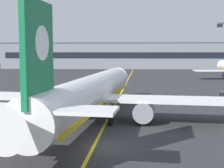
% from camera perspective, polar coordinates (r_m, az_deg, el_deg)
% --- Properties ---
extents(ground_plane, '(400.00, 400.00, 0.00)m').
position_cam_1_polar(ground_plane, '(28.00, -0.81, -11.18)').
color(ground_plane, '#2D2D30').
extents(taxiway_centreline, '(7.52, 179.87, 0.01)m').
position_cam_1_polar(taxiway_centreline, '(57.33, 1.24, -2.39)').
color(taxiway_centreline, yellow).
rests_on(taxiway_centreline, ground).
extents(airliner_foreground, '(32.34, 41.50, 11.65)m').
position_cam_1_polar(airliner_foreground, '(37.54, -3.68, -1.56)').
color(airliner_foreground, white).
rests_on(airliner_foreground, ground).
extents(service_car_nearest, '(3.05, 4.55, 1.79)m').
position_cam_1_polar(service_car_nearest, '(55.20, 19.49, -2.24)').
color(service_car_nearest, red).
rests_on(service_car_nearest, ground).
extents(terminal_building, '(124.95, 12.40, 12.61)m').
position_cam_1_polar(terminal_building, '(154.94, 3.40, 5.12)').
color(terminal_building, gray).
rests_on(terminal_building, ground).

